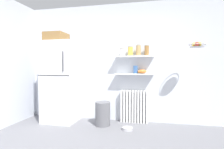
{
  "coord_description": "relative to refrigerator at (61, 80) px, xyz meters",
  "views": [
    {
      "loc": [
        0.6,
        -1.89,
        1.2
      ],
      "look_at": [
        -0.16,
        1.6,
        1.05
      ],
      "focal_mm": 28.34,
      "sensor_mm": 36.0,
      "label": 1
    }
  ],
  "objects": [
    {
      "name": "storage_jar_2",
      "position": [
        1.68,
        0.21,
        0.63
      ],
      "size": [
        0.1,
        0.1,
        0.23
      ],
      "color": "tan",
      "rests_on": "wall_shelf_upper"
    },
    {
      "name": "storage_jar_0",
      "position": [
        1.34,
        0.21,
        0.6
      ],
      "size": [
        0.11,
        0.11,
        0.17
      ],
      "color": "silver",
      "rests_on": "wall_shelf_upper"
    },
    {
      "name": "storage_jar_3",
      "position": [
        1.85,
        0.21,
        0.63
      ],
      "size": [
        0.09,
        0.09,
        0.22
      ],
      "color": "olive",
      "rests_on": "wall_shelf_upper"
    },
    {
      "name": "pet_food_bowl",
      "position": [
        1.51,
        -0.26,
        -0.9
      ],
      "size": [
        0.2,
        0.2,
        0.05
      ],
      "primitive_type": "cylinder",
      "color": "#B7B7BC",
      "rests_on": "ground_plane"
    },
    {
      "name": "wall_shelf_upper",
      "position": [
        1.6,
        0.21,
        0.51
      ],
      "size": [
        0.82,
        0.22,
        0.02
      ],
      "primitive_type": "cube",
      "color": "white"
    },
    {
      "name": "storage_jar_1",
      "position": [
        1.51,
        0.21,
        0.62
      ],
      "size": [
        0.1,
        0.1,
        0.2
      ],
      "color": "yellow",
      "rests_on": "wall_shelf_upper"
    },
    {
      "name": "vase",
      "position": [
        1.62,
        0.21,
        0.23
      ],
      "size": [
        0.09,
        0.09,
        0.16
      ],
      "primitive_type": "cylinder",
      "color": "#38609E",
      "rests_on": "wall_shelf_lower"
    },
    {
      "name": "radiator",
      "position": [
        1.6,
        0.24,
        -0.57
      ],
      "size": [
        0.59,
        0.12,
        0.7
      ],
      "color": "white",
      "rests_on": "ground_plane"
    },
    {
      "name": "hanging_fruit_basket",
      "position": [
        2.74,
        -0.14,
        0.68
      ],
      "size": [
        0.3,
        0.3,
        0.1
      ],
      "color": "#B2B2B7"
    },
    {
      "name": "shelf_bowl",
      "position": [
        1.76,
        0.21,
        0.19
      ],
      "size": [
        0.19,
        0.19,
        0.09
      ],
      "primitive_type": "ellipsoid",
      "color": "orange",
      "rests_on": "wall_shelf_lower"
    },
    {
      "name": "wall_shelf_lower",
      "position": [
        1.6,
        0.21,
        0.13
      ],
      "size": [
        0.82,
        0.22,
        0.02
      ],
      "primitive_type": "cube",
      "color": "white"
    },
    {
      "name": "back_wall",
      "position": [
        1.33,
        0.37,
        0.38
      ],
      "size": [
        7.04,
        0.1,
        2.6
      ],
      "primitive_type": "cube",
      "color": "silver",
      "rests_on": "ground_plane"
    },
    {
      "name": "refrigerator",
      "position": [
        0.0,
        0.0,
        0.0
      ],
      "size": [
        0.7,
        0.68,
        1.95
      ],
      "color": "silver",
      "rests_on": "ground_plane"
    },
    {
      "name": "trash_bin",
      "position": [
        0.98,
        -0.1,
        -0.68
      ],
      "size": [
        0.31,
        0.31,
        0.48
      ],
      "primitive_type": "cylinder",
      "color": "slate",
      "rests_on": "ground_plane"
    }
  ]
}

